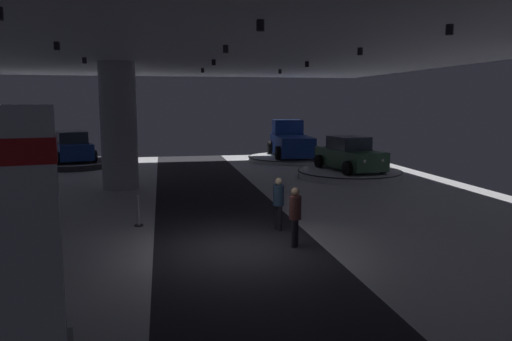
# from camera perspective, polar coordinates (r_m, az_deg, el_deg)

# --- Properties ---
(ground) EXTENTS (24.00, 44.00, 0.06)m
(ground) POSITION_cam_1_polar(r_m,az_deg,el_deg) (12.79, -1.96, -9.35)
(ground) COLOR silver
(ceiling_with_spotlights) EXTENTS (24.00, 44.00, 0.39)m
(ceiling_with_spotlights) POSITION_cam_1_polar(r_m,az_deg,el_deg) (12.32, -2.09, 16.21)
(ceiling_with_spotlights) COLOR silver
(column_left) EXTENTS (1.56, 1.56, 5.50)m
(column_left) POSITION_cam_1_polar(r_m,az_deg,el_deg) (22.00, -15.84, 5.05)
(column_left) COLOR #ADADB2
(column_left) RESTS_ON ground
(brand_sign_pylon) EXTENTS (1.36, 0.87, 3.78)m
(brand_sign_pylon) POSITION_cam_1_polar(r_m,az_deg,el_deg) (7.58, -26.13, -6.94)
(brand_sign_pylon) COLOR slate
(brand_sign_pylon) RESTS_ON ground
(display_platform_far_right) EXTENTS (5.23, 5.23, 0.35)m
(display_platform_far_right) POSITION_cam_1_polar(r_m,az_deg,el_deg) (25.04, 10.92, -0.32)
(display_platform_far_right) COLOR silver
(display_platform_far_right) RESTS_ON ground
(display_car_far_right) EXTENTS (2.78, 4.44, 1.71)m
(display_car_far_right) POSITION_cam_1_polar(r_m,az_deg,el_deg) (24.95, 10.94, 1.78)
(display_car_far_right) COLOR #2D5638
(display_car_far_right) RESTS_ON display_platform_far_right
(display_platform_deep_right) EXTENTS (5.68, 5.68, 0.26)m
(display_platform_deep_right) POSITION_cam_1_polar(r_m,az_deg,el_deg) (31.74, 4.19, 1.48)
(display_platform_deep_right) COLOR silver
(display_platform_deep_right) RESTS_ON ground
(pickup_truck_deep_right) EXTENTS (3.03, 5.47, 2.30)m
(pickup_truck_deep_right) POSITION_cam_1_polar(r_m,az_deg,el_deg) (31.95, 4.11, 3.41)
(pickup_truck_deep_right) COLOR navy
(pickup_truck_deep_right) RESTS_ON display_platform_deep_right
(display_platform_deep_left) EXTENTS (4.82, 4.82, 0.38)m
(display_platform_deep_left) POSITION_cam_1_polar(r_m,az_deg,el_deg) (30.43, -20.76, 0.80)
(display_platform_deep_left) COLOR #333338
(display_platform_deep_left) RESTS_ON ground
(display_car_deep_left) EXTENTS (3.20, 4.55, 1.71)m
(display_car_deep_left) POSITION_cam_1_polar(r_m,az_deg,el_deg) (30.30, -20.84, 2.55)
(display_car_deep_left) COLOR navy
(display_car_deep_left) RESTS_ON display_platform_deep_left
(visitor_walking_near) EXTENTS (0.32, 0.32, 1.59)m
(visitor_walking_near) POSITION_cam_1_polar(r_m,az_deg,el_deg) (12.80, 4.63, -5.05)
(visitor_walking_near) COLOR black
(visitor_walking_near) RESTS_ON ground
(visitor_walking_far) EXTENTS (0.32, 0.32, 1.59)m
(visitor_walking_far) POSITION_cam_1_polar(r_m,az_deg,el_deg) (14.42, 2.66, -3.52)
(visitor_walking_far) COLOR black
(visitor_walking_far) RESTS_ON ground
(stanchion_a) EXTENTS (0.28, 0.28, 1.01)m
(stanchion_a) POSITION_cam_1_polar(r_m,az_deg,el_deg) (15.42, -13.66, -5.02)
(stanchion_a) COLOR #333338
(stanchion_a) RESTS_ON ground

